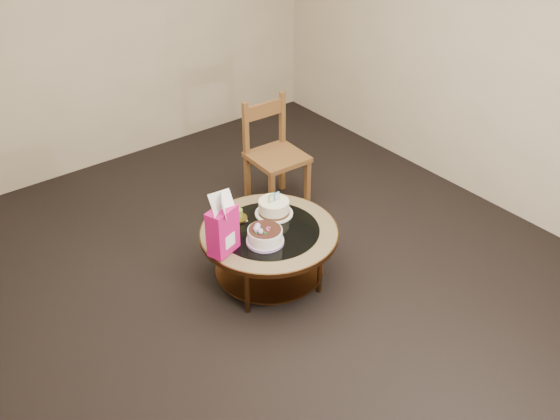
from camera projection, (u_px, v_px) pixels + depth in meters
ground at (270, 278)px, 4.79m from camera, size 5.00×5.00×0.00m
room_walls at (267, 90)px, 3.94m from camera, size 4.52×5.02×2.61m
coffee_table at (269, 238)px, 4.58m from camera, size 1.02×1.02×0.46m
decorated_cake at (265, 236)px, 4.38m from camera, size 0.27×0.27×0.16m
cream_cake at (274, 208)px, 4.67m from camera, size 0.29×0.29×0.18m
gift_bag at (222, 225)px, 4.20m from camera, size 0.25×0.21×0.44m
pillar_candle at (238, 216)px, 4.62m from camera, size 0.13×0.13×0.10m
dining_chair at (274, 154)px, 5.43m from camera, size 0.47×0.47×0.97m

